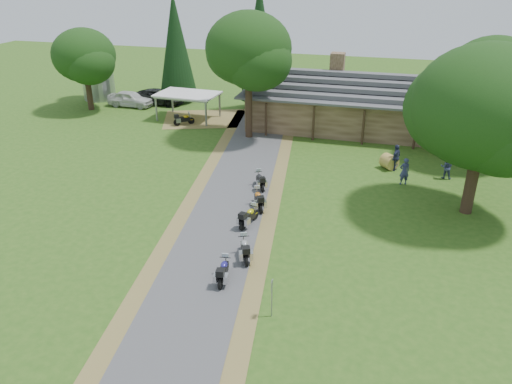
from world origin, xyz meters
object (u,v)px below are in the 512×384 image
(car_white_sedan, at_px, (130,97))
(car_dark_suv, at_px, (158,93))
(lodge, at_px, (368,101))
(motorcycle_row_b, at_px, (245,248))
(motorcycle_carport_a, at_px, (184,119))
(silo, at_px, (96,67))
(carport, at_px, (188,106))
(motorcycle_row_c, at_px, (249,216))
(hay_bale, at_px, (389,162))
(motorcycle_row_d, at_px, (258,199))
(motorcycle_row_e, at_px, (260,180))
(motorcycle_row_a, at_px, (223,270))

(car_white_sedan, distance_m, car_dark_suv, 2.85)
(lodge, xyz_separation_m, car_dark_suv, (-21.20, 2.51, -1.33))
(car_dark_suv, height_order, motorcycle_row_b, car_dark_suv)
(motorcycle_carport_a, bearing_deg, silo, 112.88)
(lodge, relative_size, car_white_sedan, 3.62)
(carport, relative_size, motorcycle_carport_a, 3.24)
(car_white_sedan, bearing_deg, silo, 69.81)
(carport, relative_size, motorcycle_row_b, 3.17)
(carport, xyz_separation_m, motorcycle_row_b, (11.94, -21.67, -0.60))
(car_white_sedan, height_order, motorcycle_row_c, car_white_sedan)
(motorcycle_row_c, xyz_separation_m, hay_bale, (7.28, 10.67, -0.07))
(lodge, height_order, motorcycle_row_d, lodge)
(lodge, height_order, car_white_sedan, lodge)
(motorcycle_row_e, bearing_deg, motorcycle_carport_a, 14.07)
(motorcycle_row_b, bearing_deg, hay_bale, -47.53)
(lodge, height_order, car_dark_suv, lodge)
(silo, distance_m, motorcycle_row_d, 30.93)
(lodge, bearing_deg, motorcycle_row_a, -100.47)
(motorcycle_row_c, bearing_deg, car_white_sedan, 55.67)
(motorcycle_row_c, xyz_separation_m, motorcycle_carport_a, (-10.85, 16.40, -0.02))
(lodge, distance_m, hay_bale, 9.68)
(car_dark_suv, bearing_deg, motorcycle_carport_a, -139.66)
(motorcycle_row_c, distance_m, hay_bale, 12.92)
(carport, bearing_deg, motorcycle_row_a, -60.66)
(carport, xyz_separation_m, motorcycle_carport_a, (0.33, -1.92, -0.61))
(silo, height_order, hay_bale, silo)
(lodge, distance_m, car_dark_suv, 21.39)
(car_dark_suv, relative_size, hay_bale, 5.57)
(motorcycle_row_b, relative_size, motorcycle_carport_a, 1.02)
(car_white_sedan, height_order, motorcycle_row_e, car_white_sedan)
(carport, bearing_deg, hay_bale, -19.07)
(motorcycle_carport_a, bearing_deg, lodge, -27.94)
(car_white_sedan, height_order, car_dark_suv, car_dark_suv)
(motorcycle_row_d, bearing_deg, motorcycle_row_b, 162.51)
(carport, height_order, hay_bale, carport)
(car_white_sedan, distance_m, motorcycle_row_e, 23.73)
(lodge, xyz_separation_m, hay_bale, (2.26, -9.21, -1.93))
(motorcycle_row_a, height_order, hay_bale, motorcycle_row_a)
(carport, distance_m, motorcycle_row_a, 26.40)
(silo, height_order, car_white_sedan, silo)
(silo, xyz_separation_m, motorcycle_row_b, (23.88, -25.95, -2.73))
(carport, height_order, motorcycle_row_b, carport)
(motorcycle_row_e, bearing_deg, motorcycle_row_b, 162.30)
(motorcycle_row_a, distance_m, motorcycle_row_d, 7.61)
(lodge, xyz_separation_m, motorcycle_row_d, (-5.06, -17.71, -1.83))
(silo, height_order, motorcycle_row_c, silo)
(motorcycle_row_c, bearing_deg, motorcycle_row_b, -153.22)
(motorcycle_row_c, height_order, motorcycle_row_e, motorcycle_row_c)
(lodge, bearing_deg, motorcycle_row_e, -111.09)
(motorcycle_row_b, distance_m, motorcycle_row_c, 3.44)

